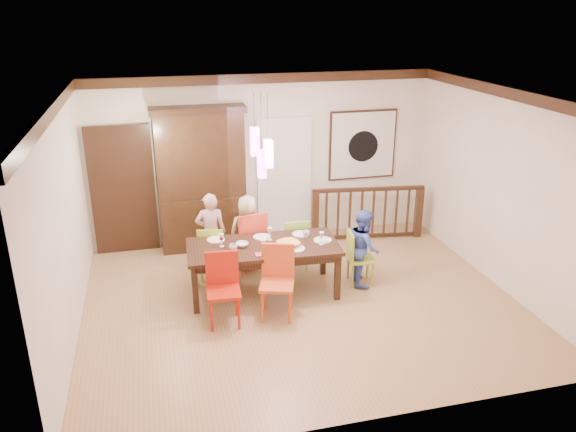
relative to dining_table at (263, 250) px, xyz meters
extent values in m
plane|color=#A27C4E|center=(0.46, -0.42, -0.67)|extent=(6.00, 6.00, 0.00)
plane|color=white|center=(0.46, -0.42, 2.23)|extent=(6.00, 6.00, 0.00)
plane|color=beige|center=(0.46, 2.08, 0.78)|extent=(6.00, 0.00, 6.00)
plane|color=beige|center=(-2.54, -0.42, 0.78)|extent=(0.00, 5.00, 5.00)
plane|color=beige|center=(3.46, -0.42, 0.78)|extent=(0.00, 5.00, 5.00)
cube|color=black|center=(-1.94, 2.03, 0.38)|extent=(1.04, 0.07, 2.24)
cube|color=silver|center=(0.81, 2.04, 0.38)|extent=(0.97, 0.05, 2.22)
cube|color=black|center=(2.26, 2.05, 0.93)|extent=(1.25, 0.04, 1.25)
cube|color=silver|center=(2.26, 2.02, 0.93)|extent=(1.18, 0.02, 1.18)
cylinder|color=black|center=(2.26, 2.01, 0.91)|extent=(0.56, 0.01, 0.56)
cube|color=#EE47AE|center=(-0.08, 0.05, 1.58)|extent=(0.11, 0.11, 0.38)
cylinder|color=black|center=(-0.08, 0.05, 2.00)|extent=(0.01, 0.01, 0.46)
cube|color=#EE47AE|center=(0.08, -0.05, 1.43)|extent=(0.11, 0.11, 0.38)
cylinder|color=black|center=(0.08, -0.05, 1.93)|extent=(0.01, 0.01, 0.61)
cube|color=#EE47AE|center=(0.00, 0.00, 1.28)|extent=(0.11, 0.11, 0.38)
cylinder|color=black|center=(0.00, 0.00, 1.85)|extent=(0.01, 0.01, 0.76)
cube|color=black|center=(0.00, 0.00, 0.06)|extent=(2.20, 1.09, 0.05)
cube|color=black|center=(-1.00, 0.41, -0.32)|extent=(0.08, 0.08, 0.70)
cube|color=black|center=(1.00, 0.41, -0.32)|extent=(0.08, 0.08, 0.70)
cube|color=black|center=(-1.00, -0.41, -0.32)|extent=(0.08, 0.08, 0.70)
cube|color=black|center=(1.00, -0.41, -0.32)|extent=(0.08, 0.08, 0.70)
cube|color=black|center=(0.00, 0.43, -0.02)|extent=(1.95, 0.14, 0.10)
cube|color=black|center=(0.00, -0.43, -0.02)|extent=(1.95, 0.14, 0.10)
cube|color=#8EB126|center=(-0.66, 0.67, -0.25)|extent=(0.45, 0.45, 0.04)
cube|color=#8EB126|center=(-0.66, 0.67, -0.02)|extent=(0.39, 0.11, 0.42)
cylinder|color=#8EB126|center=(-0.82, 0.52, -0.47)|extent=(0.03, 0.03, 0.40)
cylinder|color=#8EB126|center=(-0.51, 0.52, -0.47)|extent=(0.03, 0.03, 0.40)
cylinder|color=#8EB126|center=(-0.82, 0.83, -0.47)|extent=(0.03, 0.03, 0.40)
cylinder|color=#8EB126|center=(-0.51, 0.83, -0.47)|extent=(0.03, 0.03, 0.40)
cube|color=red|center=(-0.07, 0.75, -0.18)|extent=(0.53, 0.53, 0.04)
cube|color=red|center=(-0.07, 0.75, 0.10)|extent=(0.46, 0.12, 0.50)
cylinder|color=red|center=(-0.26, 0.57, -0.43)|extent=(0.04, 0.04, 0.48)
cylinder|color=red|center=(0.11, 0.57, -0.43)|extent=(0.04, 0.04, 0.48)
cylinder|color=red|center=(-0.26, 0.94, -0.43)|extent=(0.04, 0.04, 0.48)
cylinder|color=red|center=(0.11, 0.94, -0.43)|extent=(0.04, 0.04, 0.48)
cube|color=#8AC23A|center=(0.65, 0.69, -0.26)|extent=(0.40, 0.40, 0.04)
cube|color=#8AC23A|center=(0.65, 0.69, -0.03)|extent=(0.39, 0.05, 0.42)
cylinder|color=#8AC23A|center=(0.49, 0.53, -0.47)|extent=(0.03, 0.03, 0.40)
cylinder|color=#8AC23A|center=(0.81, 0.53, -0.47)|extent=(0.03, 0.03, 0.40)
cylinder|color=#8AC23A|center=(0.49, 0.84, -0.47)|extent=(0.03, 0.03, 0.40)
cylinder|color=#8AC23A|center=(0.81, 0.84, -0.47)|extent=(0.03, 0.03, 0.40)
cube|color=#AF1B0C|center=(-0.68, -0.72, -0.20)|extent=(0.46, 0.46, 0.04)
cube|color=#AF1B0C|center=(-0.68, -0.72, 0.05)|extent=(0.43, 0.07, 0.47)
cylinder|color=#AF1B0C|center=(-0.85, -0.90, -0.44)|extent=(0.04, 0.04, 0.45)
cylinder|color=#AF1B0C|center=(-0.50, -0.90, -0.44)|extent=(0.04, 0.04, 0.45)
cylinder|color=#AF1B0C|center=(-0.85, -0.55, -0.44)|extent=(0.04, 0.04, 0.45)
cylinder|color=#AF1B0C|center=(-0.50, -0.55, -0.44)|extent=(0.04, 0.04, 0.45)
cube|color=#C74B20|center=(0.04, -0.71, -0.19)|extent=(0.56, 0.56, 0.04)
cube|color=#C74B20|center=(0.04, -0.71, 0.07)|extent=(0.44, 0.17, 0.49)
cylinder|color=#C74B20|center=(-0.14, -0.89, -0.44)|extent=(0.04, 0.04, 0.47)
cylinder|color=#C74B20|center=(0.22, -0.89, -0.44)|extent=(0.04, 0.04, 0.47)
cylinder|color=#C74B20|center=(-0.14, -0.53, -0.44)|extent=(0.04, 0.04, 0.47)
cylinder|color=#C74B20|center=(0.22, -0.53, -0.44)|extent=(0.04, 0.04, 0.47)
cube|color=#98A82E|center=(1.47, -0.07, -0.26)|extent=(0.42, 0.42, 0.04)
cube|color=#98A82E|center=(1.47, -0.07, -0.04)|extent=(0.08, 0.38, 0.41)
cylinder|color=#98A82E|center=(1.32, -0.23, -0.47)|extent=(0.03, 0.03, 0.39)
cylinder|color=#98A82E|center=(1.62, -0.23, -0.47)|extent=(0.03, 0.03, 0.39)
cylinder|color=#98A82E|center=(1.32, 0.08, -0.47)|extent=(0.03, 0.03, 0.39)
cylinder|color=#98A82E|center=(1.62, 0.08, -0.47)|extent=(0.03, 0.03, 0.39)
cube|color=black|center=(-0.66, 1.86, -0.21)|extent=(1.44, 0.44, 0.93)
cube|color=black|center=(-0.66, 1.88, 0.98)|extent=(1.44, 0.40, 1.44)
cube|color=black|center=(-0.66, 2.07, 0.98)|extent=(1.23, 0.02, 1.23)
cube|color=black|center=(-0.66, 1.88, 1.72)|extent=(1.54, 0.44, 0.10)
cube|color=black|center=(1.26, 1.53, -0.21)|extent=(0.13, 0.13, 0.92)
cube|color=black|center=(3.15, 1.53, -0.21)|extent=(0.13, 0.13, 0.92)
cube|color=black|center=(2.20, 1.53, 0.26)|extent=(2.00, 0.34, 0.06)
cube|color=black|center=(2.20, 1.53, -0.62)|extent=(1.88, 0.31, 0.05)
imported|color=beige|center=(-0.64, 0.90, -0.02)|extent=(0.50, 0.35, 1.29)
imported|color=beige|center=(-0.06, 0.89, -0.07)|extent=(0.65, 0.48, 1.20)
imported|color=#415BB8|center=(1.51, -0.06, -0.09)|extent=(0.53, 0.63, 1.16)
imported|color=#F8BE46|center=(0.34, -0.14, 0.12)|extent=(0.39, 0.39, 0.08)
imported|color=white|center=(-0.30, 0.03, 0.11)|extent=(0.19, 0.19, 0.06)
imported|color=silver|center=(-0.44, -0.08, 0.13)|extent=(0.12, 0.12, 0.09)
imported|color=silver|center=(0.67, 0.13, 0.13)|extent=(0.12, 0.12, 0.10)
cylinder|color=white|center=(-0.63, 0.34, 0.09)|extent=(0.26, 0.26, 0.01)
cylinder|color=white|center=(0.04, 0.28, 0.09)|extent=(0.26, 0.26, 0.01)
cylinder|color=white|center=(0.63, 0.25, 0.09)|extent=(0.26, 0.26, 0.01)
cylinder|color=white|center=(-0.65, -0.28, 0.09)|extent=(0.26, 0.26, 0.01)
cylinder|color=white|center=(0.42, -0.25, 0.09)|extent=(0.26, 0.26, 0.01)
cylinder|color=white|center=(0.87, -0.05, 0.09)|extent=(0.26, 0.26, 0.01)
cube|color=#D83359|center=(-0.08, -0.32, 0.09)|extent=(0.18, 0.14, 0.01)
camera|label=1|loc=(-1.43, -7.19, 3.32)|focal=35.00mm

